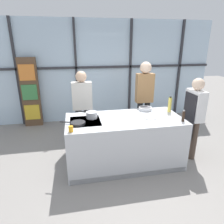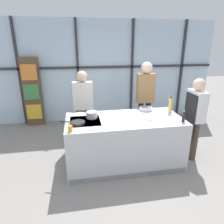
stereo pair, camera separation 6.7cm
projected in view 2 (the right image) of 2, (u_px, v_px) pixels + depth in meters
The scene contains 14 objects.
ground_plane at pixel (124, 162), 3.87m from camera, with size 18.00×18.00×0.00m, color gray.
back_window_wall at pixel (105, 72), 5.68m from camera, with size 6.40×0.10×2.80m.
bookshelf at pixel (32, 93), 5.34m from camera, with size 0.45×0.19×1.84m.
demo_island at pixel (124, 141), 3.72m from camera, with size 2.08×0.99×0.91m.
chef at pixel (194, 115), 3.78m from camera, with size 0.23×0.43×1.59m.
spectator_far_left at pixel (83, 104), 4.33m from camera, with size 0.42×0.23×1.64m.
spectator_center_left at pixel (145, 95), 4.51m from camera, with size 0.39×0.25×1.80m.
frying_pan at pixel (77, 123), 3.31m from camera, with size 0.42×0.24×0.04m.
saucepan at pixel (92, 115), 3.57m from camera, with size 0.34×0.26×0.12m.
white_plate at pixel (150, 118), 3.58m from camera, with size 0.24×0.24×0.01m, color white.
mixing_bowl at pixel (146, 109), 3.98m from camera, with size 0.26×0.26×0.06m.
oil_bottle at pixel (170, 105), 3.83m from camera, with size 0.07×0.07×0.31m.
pepper_grinder at pixel (184, 117), 3.38m from camera, with size 0.05×0.05×0.21m.
juice_glass_near at pixel (70, 129), 3.03m from camera, with size 0.07×0.07×0.09m, color orange.
Camera 2 is at (-0.78, -3.24, 2.20)m, focal length 32.00 mm.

